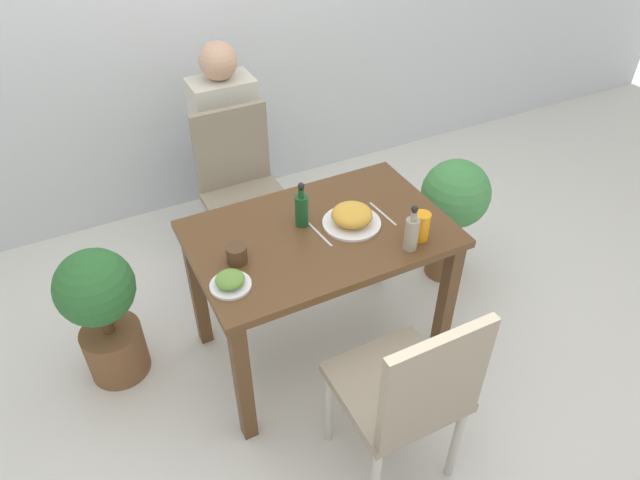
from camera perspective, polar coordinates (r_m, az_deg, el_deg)
ground_plane at (r=2.88m, az=-0.00°, el=-10.44°), size 16.00×16.00×0.00m
dining_table at (r=2.45m, az=-0.00°, el=-1.16°), size 1.08×0.70×0.72m
chair_near at (r=2.08m, az=8.92°, el=-14.71°), size 0.42×0.42×0.92m
chair_far at (r=3.04m, az=-7.79°, el=5.39°), size 0.42×0.42×0.92m
food_plate at (r=2.40m, az=3.21°, el=2.34°), size 0.25×0.25×0.09m
side_plate at (r=2.14m, az=-8.97°, el=-4.11°), size 0.16×0.16×0.06m
drink_cup at (r=2.23m, az=-8.33°, el=-1.41°), size 0.08×0.08×0.07m
juice_glass at (r=2.34m, az=10.09°, el=1.37°), size 0.07×0.07×0.12m
sauce_bottle at (r=2.37m, az=-1.85°, el=3.14°), size 0.06×0.06×0.21m
condiment_bottle at (r=2.27m, az=9.16°, el=0.77°), size 0.06×0.06×0.21m
fork_utensil at (r=2.36m, az=-0.10°, el=0.62°), size 0.03×0.19×0.00m
spoon_utensil at (r=2.49m, az=6.29°, el=2.62°), size 0.02×0.19×0.00m
potted_plant_left at (r=2.67m, az=-20.93°, el=-6.55°), size 0.34×0.34×0.70m
potted_plant_right at (r=3.06m, az=13.22°, el=3.37°), size 0.36×0.36×0.71m
person_figure at (r=3.31m, az=-9.21°, el=9.35°), size 0.34×0.22×1.17m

